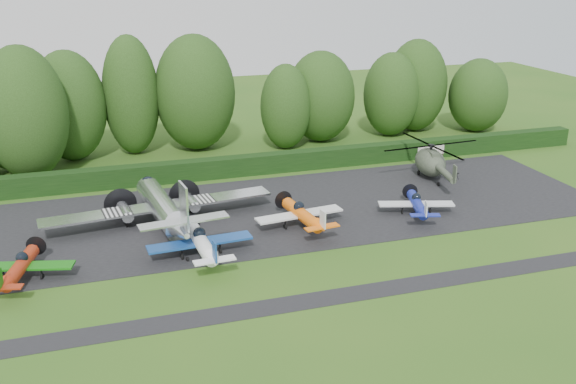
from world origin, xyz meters
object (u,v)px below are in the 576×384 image
object	(u,v)px
light_plane_orange	(302,214)
sign_board	(431,151)
light_plane_blue	(417,204)
transport_plane	(162,208)
light_plane_red	(20,267)
helicopter	(431,160)
light_plane_white	(202,243)

from	to	relation	value
light_plane_orange	sign_board	size ratio (longest dim) A/B	2.49
sign_board	light_plane_blue	bearing A→B (deg)	-124.48
transport_plane	light_plane_red	world-z (taller)	transport_plane
light_plane_orange	helicopter	bearing A→B (deg)	34.02
light_plane_white	helicopter	size ratio (longest dim) A/B	0.66
light_plane_white	light_plane_blue	bearing A→B (deg)	11.87
helicopter	light_plane_orange	bearing A→B (deg)	-164.06
light_plane_red	helicopter	distance (m)	40.20
light_plane_red	sign_board	xyz separation A→B (m)	(41.29, 16.63, 0.10)
light_plane_red	light_plane_orange	bearing A→B (deg)	-6.20
light_plane_red	helicopter	xyz separation A→B (m)	(38.44, 11.71, 0.75)
helicopter	light_plane_blue	bearing A→B (deg)	-136.23
light_plane_blue	light_plane_white	bearing A→B (deg)	171.62
light_plane_blue	light_plane_red	bearing A→B (deg)	168.21
transport_plane	helicopter	bearing A→B (deg)	16.72
transport_plane	sign_board	world-z (taller)	transport_plane
light_plane_orange	light_plane_blue	distance (m)	10.50
transport_plane	light_plane_red	bearing A→B (deg)	-140.78
light_plane_orange	sign_board	distance (m)	23.80
light_plane_orange	light_plane_blue	bearing A→B (deg)	5.03
transport_plane	light_plane_white	size ratio (longest dim) A/B	2.35
light_plane_red	light_plane_white	bearing A→B (deg)	-14.78
transport_plane	light_plane_orange	distance (m)	11.63
light_plane_red	light_plane_blue	bearing A→B (deg)	-9.47
light_plane_white	transport_plane	bearing A→B (deg)	109.95
light_plane_red	sign_board	size ratio (longest dim) A/B	2.30
light_plane_orange	light_plane_blue	size ratio (longest dim) A/B	1.15
light_plane_blue	helicopter	xyz separation A→B (m)	(6.27, 8.92, 0.81)
transport_plane	helicopter	size ratio (longest dim) A/B	1.54
light_plane_blue	transport_plane	bearing A→B (deg)	152.71
light_plane_white	sign_board	bearing A→B (deg)	33.80
transport_plane	light_plane_orange	size ratio (longest dim) A/B	2.45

